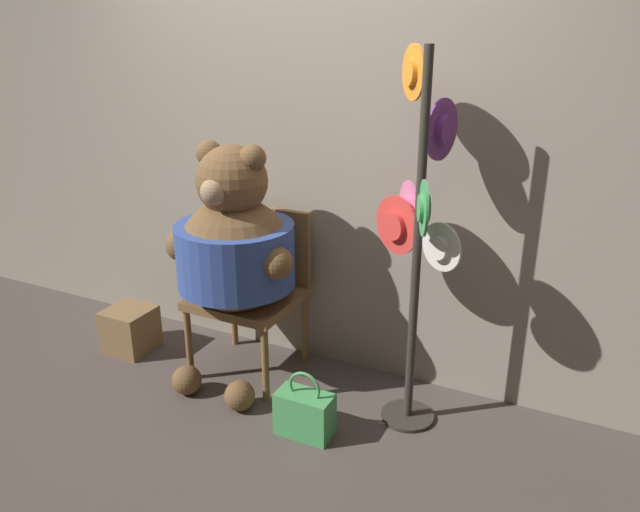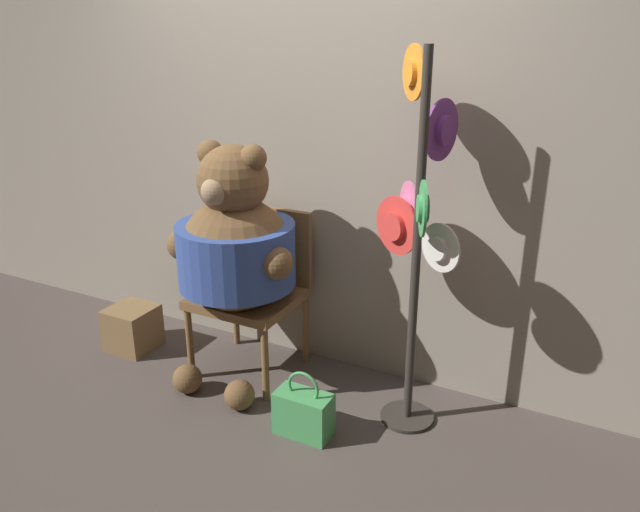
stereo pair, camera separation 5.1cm
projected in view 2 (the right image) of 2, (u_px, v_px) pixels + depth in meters
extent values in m
plane|color=#4C423D|center=(264.00, 392.00, 3.51)|extent=(14.00, 14.00, 0.00)
cube|color=gray|center=(309.00, 176.00, 3.58)|extent=(8.00, 0.10, 2.25)
cylinder|color=brown|center=(190.00, 344.00, 3.59)|extent=(0.04, 0.04, 0.44)
cylinder|color=brown|center=(265.00, 364.00, 3.37)|extent=(0.04, 0.04, 0.44)
cylinder|color=brown|center=(236.00, 312.00, 3.97)|extent=(0.04, 0.04, 0.44)
cylinder|color=brown|center=(306.00, 329.00, 3.76)|extent=(0.04, 0.04, 0.44)
cube|color=brown|center=(247.00, 298.00, 3.58)|extent=(0.57, 0.52, 0.05)
cube|color=brown|center=(268.00, 244.00, 3.70)|extent=(0.57, 0.04, 0.46)
sphere|color=brown|center=(237.00, 254.00, 3.42)|extent=(0.64, 0.64, 0.64)
cylinder|color=#334C99|center=(237.00, 254.00, 3.42)|extent=(0.65, 0.65, 0.35)
sphere|color=brown|center=(233.00, 181.00, 3.27)|extent=(0.38, 0.38, 0.38)
sphere|color=brown|center=(210.00, 153.00, 3.28)|extent=(0.14, 0.14, 0.14)
sphere|color=brown|center=(253.00, 158.00, 3.16)|extent=(0.14, 0.14, 0.14)
sphere|color=#997A5B|center=(215.00, 191.00, 3.14)|extent=(0.14, 0.14, 0.14)
sphere|color=brown|center=(183.00, 245.00, 3.47)|extent=(0.18, 0.18, 0.18)
sphere|color=brown|center=(276.00, 263.00, 3.21)|extent=(0.18, 0.18, 0.18)
sphere|color=brown|center=(188.00, 379.00, 3.49)|extent=(0.17, 0.17, 0.17)
sphere|color=brown|center=(240.00, 395.00, 3.35)|extent=(0.17, 0.17, 0.17)
cylinder|color=#332D28|center=(407.00, 417.00, 3.28)|extent=(0.28, 0.28, 0.02)
cylinder|color=#332D28|center=(417.00, 252.00, 2.95)|extent=(0.04, 0.04, 1.87)
cylinder|color=#D16693|center=(409.00, 210.00, 3.03)|extent=(0.18, 0.23, 0.28)
cylinder|color=#D16693|center=(409.00, 210.00, 3.03)|extent=(0.14, 0.15, 0.14)
cylinder|color=#3D9351|center=(423.00, 209.00, 2.74)|extent=(0.12, 0.24, 0.25)
cylinder|color=#3D9351|center=(423.00, 209.00, 2.74)|extent=(0.09, 0.13, 0.12)
cylinder|color=red|center=(397.00, 226.00, 3.04)|extent=(0.26, 0.15, 0.29)
cylinder|color=red|center=(397.00, 226.00, 3.04)|extent=(0.16, 0.13, 0.14)
cylinder|color=#7A388E|center=(442.00, 130.00, 2.87)|extent=(0.08, 0.28, 0.29)
cylinder|color=#7A388E|center=(442.00, 130.00, 2.87)|extent=(0.10, 0.15, 0.14)
cylinder|color=orange|center=(414.00, 72.00, 2.81)|extent=(0.17, 0.20, 0.25)
cylinder|color=orange|center=(414.00, 72.00, 2.81)|extent=(0.12, 0.13, 0.12)
cylinder|color=silver|center=(441.00, 248.00, 2.82)|extent=(0.21, 0.11, 0.23)
cylinder|color=silver|center=(441.00, 248.00, 2.82)|extent=(0.13, 0.11, 0.11)
cube|color=#479E56|center=(304.00, 414.00, 3.13)|extent=(0.29, 0.15, 0.23)
torus|color=#479E56|center=(303.00, 387.00, 3.07)|extent=(0.17, 0.02, 0.17)
cube|color=brown|center=(133.00, 328.00, 3.95)|extent=(0.28, 0.28, 0.28)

